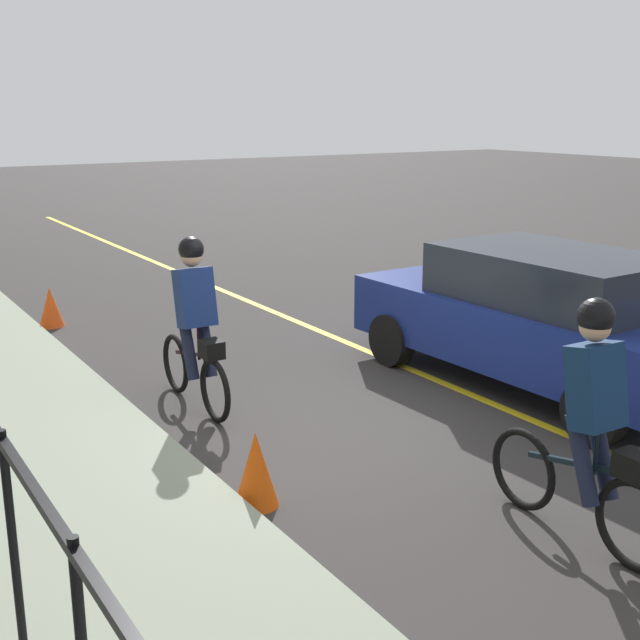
{
  "coord_description": "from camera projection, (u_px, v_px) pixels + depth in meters",
  "views": [
    {
      "loc": [
        -6.2,
        4.4,
        3.09
      ],
      "look_at": [
        0.57,
        0.11,
        1.0
      ],
      "focal_mm": 45.99,
      "sensor_mm": 36.0,
      "label": 1
    }
  ],
  "objects": [
    {
      "name": "cyclist_follow",
      "position": [
        590.0,
        425.0,
        5.79
      ],
      "size": [
        1.71,
        0.37,
        1.83
      ],
      "rotation": [
        0.0,
        0.0,
        -0.02
      ],
      "color": "black",
      "rests_on": "ground"
    },
    {
      "name": "ground_plane",
      "position": [
        360.0,
        428.0,
        8.12
      ],
      "size": [
        80.0,
        80.0,
        0.0
      ],
      "primitive_type": "plane",
      "color": "#322F2E"
    },
    {
      "name": "lane_line_centre",
      "position": [
        480.0,
        398.0,
        8.95
      ],
      "size": [
        36.0,
        0.12,
        0.01
      ],
      "primitive_type": "cube",
      "color": "yellow",
      "rests_on": "ground"
    },
    {
      "name": "patrol_sedan",
      "position": [
        540.0,
        316.0,
        9.13
      ],
      "size": [
        4.46,
        2.04,
        1.58
      ],
      "rotation": [
        0.0,
        0.0,
        0.03
      ],
      "color": "navy",
      "rests_on": "ground"
    },
    {
      "name": "sidewalk",
      "position": [
        1.0,
        508.0,
        6.34
      ],
      "size": [
        40.0,
        3.2,
        0.15
      ],
      "primitive_type": "cube",
      "color": "gray",
      "rests_on": "ground"
    },
    {
      "name": "traffic_cone_far",
      "position": [
        51.0,
        307.0,
        11.81
      ],
      "size": [
        0.36,
        0.36,
        0.58
      ],
      "primitive_type": "cone",
      "color": "#FD5015",
      "rests_on": "ground"
    },
    {
      "name": "cyclist_lead",
      "position": [
        195.0,
        325.0,
        8.43
      ],
      "size": [
        1.71,
        0.37,
        1.83
      ],
      "rotation": [
        0.0,
        0.0,
        -0.02
      ],
      "color": "black",
      "rests_on": "ground"
    },
    {
      "name": "traffic_cone_near",
      "position": [
        256.0,
        469.0,
        6.48
      ],
      "size": [
        0.36,
        0.36,
        0.62
      ],
      "primitive_type": "cone",
      "color": "#E8510C",
      "rests_on": "ground"
    }
  ]
}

